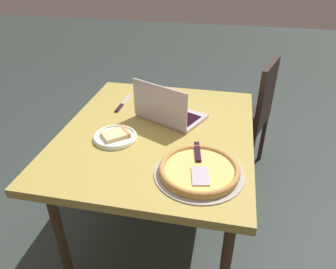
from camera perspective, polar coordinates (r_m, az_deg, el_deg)
The scene contains 7 objects.
ground_plane at distance 2.17m, azimuth -1.58°, elevation -17.11°, with size 12.00×12.00×0.00m, color #2E3834.
dining_table at distance 1.70m, azimuth -1.92°, elevation -1.41°, with size 1.15×0.98×0.77m.
laptop at distance 1.74m, azimuth -0.03°, elevation 4.09°, with size 0.35×0.41×0.23m.
pizza_plate at distance 1.61m, azimuth -9.42°, elevation -0.32°, with size 0.22×0.22×0.04m.
pizza_tray at distance 1.36m, azimuth 5.61°, elevation -6.36°, with size 0.39×0.39×0.04m.
table_knife at distance 1.94m, azimuth -8.28°, elevation 5.31°, with size 0.25×0.02×0.01m.
chair_near at distance 2.48m, azimuth 14.32°, elevation 4.03°, with size 0.50×0.50×0.92m.
Camera 1 is at (1.39, 0.34, 1.63)m, focal length 33.99 mm.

